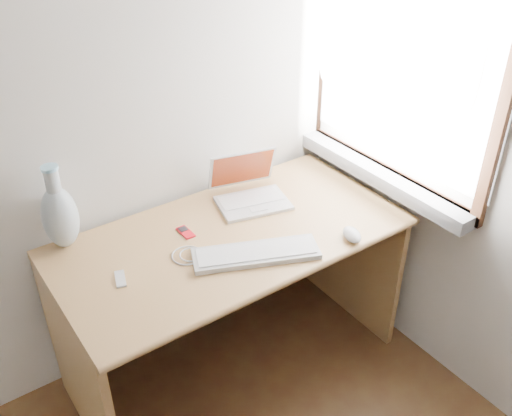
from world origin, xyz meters
TOP-DOWN VIEW (x-y plane):
  - window at (1.72, 1.30)m, footprint 0.11×0.99m
  - desk at (0.98, 1.46)m, footprint 1.37×0.68m
  - laptop at (1.17, 1.54)m, footprint 0.33×0.31m
  - external_keyboard at (0.98, 1.21)m, footprint 0.48×0.31m
  - mouse at (1.34, 1.08)m, footprint 0.10×0.12m
  - ipod at (0.84, 1.48)m, footprint 0.04×0.09m
  - cable_coil at (0.77, 1.35)m, footprint 0.14×0.14m
  - remote at (0.52, 1.37)m, footprint 0.06×0.10m
  - vase at (0.43, 1.67)m, footprint 0.13×0.13m

SIDE VIEW (x-z plane):
  - desk at x=0.98m, z-range 0.15..0.88m
  - cable_coil at x=0.77m, z-range 0.72..0.73m
  - remote at x=0.52m, z-range 0.72..0.73m
  - ipod at x=0.84m, z-range 0.72..0.73m
  - external_keyboard at x=0.98m, z-range 0.72..0.74m
  - mouse at x=1.34m, z-range 0.72..0.76m
  - laptop at x=1.17m, z-range 0.67..0.87m
  - vase at x=0.43m, z-range 0.69..1.03m
  - window at x=1.72m, z-range 0.72..1.83m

